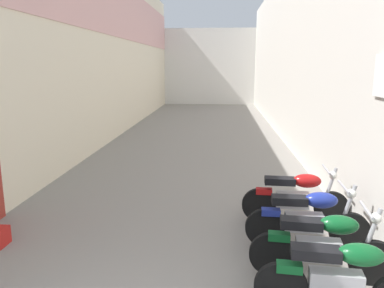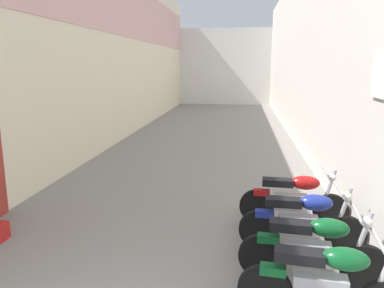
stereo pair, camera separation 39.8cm
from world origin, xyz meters
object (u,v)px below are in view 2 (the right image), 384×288
at_px(motorcycle_second, 313,247).
at_px(motorcycle_third, 303,220).
at_px(motorcycle_nearest, 326,281).
at_px(motorcycle_fourth, 294,198).

bearing_deg(motorcycle_second, motorcycle_third, 90.00).
distance_m(motorcycle_nearest, motorcycle_third, 1.64).
height_order(motorcycle_second, motorcycle_third, same).
bearing_deg(motorcycle_second, motorcycle_nearest, -90.00).
bearing_deg(motorcycle_fourth, motorcycle_second, -90.00).
xyz_separation_m(motorcycle_nearest, motorcycle_second, (0.00, 0.77, 0.00)).
relative_size(motorcycle_second, motorcycle_third, 1.00).
bearing_deg(motorcycle_nearest, motorcycle_second, 90.00).
height_order(motorcycle_nearest, motorcycle_third, same).
bearing_deg(motorcycle_fourth, motorcycle_nearest, -90.00).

